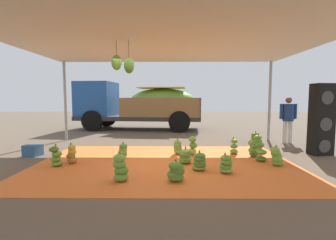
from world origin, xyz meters
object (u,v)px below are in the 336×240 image
at_px(banana_bunch_4, 226,165).
at_px(worker_0, 288,116).
at_px(banana_bunch_14, 258,144).
at_px(banana_bunch_11, 193,146).
at_px(banana_bunch_13, 176,172).
at_px(banana_bunch_6, 178,147).
at_px(banana_bunch_8, 72,155).
at_px(banana_bunch_0, 234,147).
at_px(banana_bunch_1, 277,157).
at_px(banana_bunch_7, 253,149).
at_px(banana_bunch_10, 56,157).
at_px(banana_bunch_15, 255,141).
at_px(banana_bunch_3, 120,168).
at_px(banana_bunch_12, 261,153).
at_px(crate_0, 33,150).
at_px(banana_bunch_9, 123,151).
at_px(speaker_stack, 322,119).
at_px(cargo_truck_main, 137,104).
at_px(banana_bunch_5, 185,157).
at_px(banana_bunch_2, 199,162).

bearing_deg(banana_bunch_4, worker_0, 50.11).
bearing_deg(worker_0, banana_bunch_14, -135.64).
height_order(banana_bunch_11, banana_bunch_13, banana_bunch_11).
distance_m(banana_bunch_6, banana_bunch_8, 2.78).
relative_size(banana_bunch_0, banana_bunch_1, 0.99).
bearing_deg(banana_bunch_7, banana_bunch_11, 171.07).
bearing_deg(banana_bunch_10, banana_bunch_1, 1.11).
bearing_deg(banana_bunch_15, banana_bunch_6, -163.86).
bearing_deg(banana_bunch_7, banana_bunch_8, -171.42).
bearing_deg(banana_bunch_13, worker_0, 45.19).
bearing_deg(banana_bunch_3, worker_0, 38.43).
height_order(banana_bunch_1, banana_bunch_10, banana_bunch_10).
height_order(banana_bunch_12, crate_0, banana_bunch_12).
xyz_separation_m(banana_bunch_8, banana_bunch_12, (4.64, 0.24, -0.00)).
relative_size(banana_bunch_9, banana_bunch_15, 0.74).
relative_size(banana_bunch_8, banana_bunch_15, 0.88).
bearing_deg(banana_bunch_13, banana_bunch_9, 126.78).
distance_m(banana_bunch_0, banana_bunch_8, 4.32).
bearing_deg(banana_bunch_6, banana_bunch_11, -8.70).
distance_m(banana_bunch_8, banana_bunch_10, 0.37).
height_order(banana_bunch_7, banana_bunch_15, banana_bunch_15).
height_order(speaker_stack, crate_0, speaker_stack).
relative_size(cargo_truck_main, speaker_stack, 3.18).
height_order(banana_bunch_1, banana_bunch_8, banana_bunch_8).
bearing_deg(banana_bunch_7, cargo_truck_main, 122.85).
xyz_separation_m(banana_bunch_1, banana_bunch_11, (-1.86, 1.10, 0.03)).
bearing_deg(banana_bunch_1, banana_bunch_7, 107.26).
bearing_deg(banana_bunch_6, banana_bunch_5, -81.85).
xyz_separation_m(banana_bunch_3, banana_bunch_6, (1.16, 2.24, -0.05)).
bearing_deg(banana_bunch_12, banana_bunch_1, -61.91).
bearing_deg(crate_0, banana_bunch_15, 7.70).
relative_size(banana_bunch_5, banana_bunch_10, 0.81).
relative_size(banana_bunch_0, banana_bunch_7, 0.96).
height_order(banana_bunch_4, banana_bunch_9, banana_bunch_4).
height_order(banana_bunch_3, banana_bunch_10, banana_bunch_3).
bearing_deg(banana_bunch_10, banana_bunch_6, 23.83).
bearing_deg(banana_bunch_7, banana_bunch_13, -137.26).
xyz_separation_m(banana_bunch_14, crate_0, (-6.35, -0.43, -0.09)).
bearing_deg(worker_0, banana_bunch_10, -155.77).
height_order(banana_bunch_3, banana_bunch_5, banana_bunch_3).
bearing_deg(banana_bunch_2, speaker_stack, 23.85).
distance_m(banana_bunch_1, crate_0, 6.34).
bearing_deg(speaker_stack, banana_bunch_15, 157.63).
relative_size(banana_bunch_7, worker_0, 0.31).
height_order(banana_bunch_8, speaker_stack, speaker_stack).
distance_m(banana_bunch_4, banana_bunch_10, 3.84).
relative_size(banana_bunch_6, banana_bunch_8, 0.89).
height_order(banana_bunch_9, banana_bunch_10, banana_bunch_10).
xyz_separation_m(banana_bunch_13, speaker_stack, (4.10, 2.29, 0.80)).
xyz_separation_m(banana_bunch_9, cargo_truck_main, (-0.41, 6.13, 1.09)).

